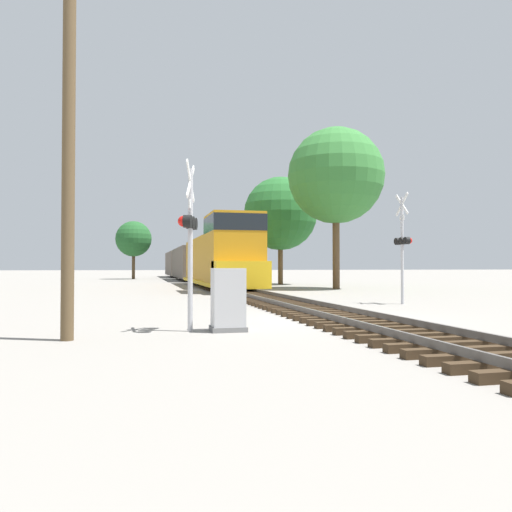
% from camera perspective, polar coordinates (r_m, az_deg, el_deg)
% --- Properties ---
extents(ground_plane, '(400.00, 400.00, 0.00)m').
position_cam_1_polar(ground_plane, '(15.03, 8.74, -7.10)').
color(ground_plane, gray).
extents(rail_track_bed, '(2.60, 160.00, 0.31)m').
position_cam_1_polar(rail_track_bed, '(15.01, 8.74, -6.59)').
color(rail_track_bed, '#382819').
rests_on(rail_track_bed, ground).
extents(freight_train, '(3.13, 53.72, 4.71)m').
position_cam_1_polar(freight_train, '(52.13, -7.13, -0.72)').
color(freight_train, '#B77A14').
rests_on(freight_train, ground).
extents(crossing_signal_near, '(0.56, 1.01, 4.06)m').
position_cam_1_polar(crossing_signal_near, '(12.07, -7.66, 3.03)').
color(crossing_signal_near, '#B7B7BC').
rests_on(crossing_signal_near, ground).
extents(crossing_signal_far, '(0.36, 1.01, 4.58)m').
position_cam_1_polar(crossing_signal_far, '(21.48, 16.43, 1.49)').
color(crossing_signal_far, '#B7B7BC').
rests_on(crossing_signal_far, ground).
extents(relay_cabinet, '(0.83, 0.71, 1.51)m').
position_cam_1_polar(relay_cabinet, '(12.01, -3.20, -5.05)').
color(relay_cabinet, slate).
rests_on(relay_cabinet, ground).
extents(utility_pole, '(1.80, 0.27, 8.71)m').
position_cam_1_polar(utility_pole, '(11.55, -20.62, 13.69)').
color(utility_pole, brown).
rests_on(utility_pole, ground).
extents(tree_far_right, '(6.61, 6.61, 11.11)m').
position_cam_1_polar(tree_far_right, '(35.21, 9.11, 9.02)').
color(tree_far_right, brown).
rests_on(tree_far_right, ground).
extents(tree_mid_background, '(6.32, 6.32, 9.26)m').
position_cam_1_polar(tree_mid_background, '(43.16, 2.81, 4.85)').
color(tree_mid_background, brown).
rests_on(tree_mid_background, ground).
extents(tree_deep_background, '(4.35, 4.35, 7.10)m').
position_cam_1_polar(tree_deep_background, '(62.86, -13.82, 1.90)').
color(tree_deep_background, '#473521').
rests_on(tree_deep_background, ground).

